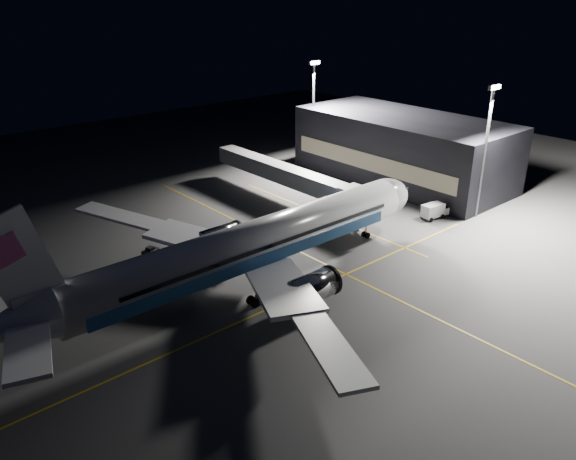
# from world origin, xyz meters

# --- Properties ---
(ground) EXTENTS (200.00, 200.00, 0.00)m
(ground) POSITION_xyz_m (0.00, 0.00, 0.00)
(ground) COLOR #4C4C4F
(ground) RESTS_ON ground
(guide_line_main) EXTENTS (0.25, 80.00, 0.01)m
(guide_line_main) POSITION_xyz_m (10.00, 0.00, 0.01)
(guide_line_main) COLOR gold
(guide_line_main) RESTS_ON ground
(guide_line_cross) EXTENTS (70.00, 0.25, 0.01)m
(guide_line_cross) POSITION_xyz_m (0.00, -6.00, 0.01)
(guide_line_cross) COLOR gold
(guide_line_cross) RESTS_ON ground
(guide_line_side) EXTENTS (0.25, 40.00, 0.01)m
(guide_line_side) POSITION_xyz_m (22.00, 10.00, 0.01)
(guide_line_side) COLOR gold
(guide_line_side) RESTS_ON ground
(airliner) EXTENTS (61.48, 54.22, 16.64)m
(airliner) POSITION_xyz_m (-1.08, 0.00, 5.16)
(airliner) COLOR silver
(airliner) RESTS_ON ground
(terminal) EXTENTS (18.12, 40.00, 12.00)m
(terminal) POSITION_xyz_m (45.98, 14.00, 6.00)
(terminal) COLOR black
(terminal) RESTS_ON ground
(jet_bridge) EXTENTS (3.60, 34.40, 6.30)m
(jet_bridge) POSITION_xyz_m (22.00, 18.06, 4.58)
(jet_bridge) COLOR #B2B2B7
(jet_bridge) RESTS_ON ground
(floodlight_mast_north) EXTENTS (2.40, 0.68, 20.70)m
(floodlight_mast_north) POSITION_xyz_m (40.00, 31.99, 12.37)
(floodlight_mast_north) COLOR #59595E
(floodlight_mast_north) RESTS_ON ground
(floodlight_mast_south) EXTENTS (2.40, 0.67, 20.70)m
(floodlight_mast_south) POSITION_xyz_m (40.00, -6.01, 12.37)
(floodlight_mast_south) COLOR #59595E
(floodlight_mast_south) RESTS_ON ground
(service_truck) EXTENTS (4.92, 2.51, 2.42)m
(service_truck) POSITION_xyz_m (34.40, -2.05, 1.29)
(service_truck) COLOR silver
(service_truck) RESTS_ON ground
(baggage_tug) EXTENTS (2.52, 2.25, 1.53)m
(baggage_tug) POSITION_xyz_m (-6.37, 14.80, 0.71)
(baggage_tug) COLOR black
(baggage_tug) RESTS_ON ground
(safety_cone_a) EXTENTS (0.37, 0.37, 0.56)m
(safety_cone_a) POSITION_xyz_m (4.80, 7.87, 0.28)
(safety_cone_a) COLOR #FF4A0A
(safety_cone_a) RESTS_ON ground
(safety_cone_b) EXTENTS (0.38, 0.38, 0.57)m
(safety_cone_b) POSITION_xyz_m (-0.42, 13.53, 0.28)
(safety_cone_b) COLOR #FF4A0A
(safety_cone_b) RESTS_ON ground
(safety_cone_c) EXTENTS (0.41, 0.41, 0.62)m
(safety_cone_c) POSITION_xyz_m (-7.31, 14.00, 0.31)
(safety_cone_c) COLOR #FF4A0A
(safety_cone_c) RESTS_ON ground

